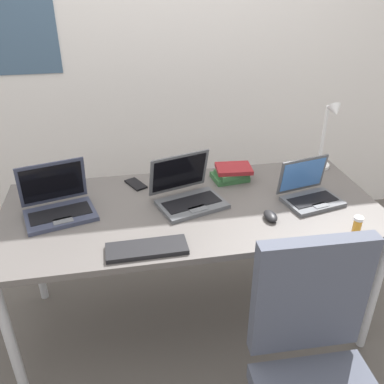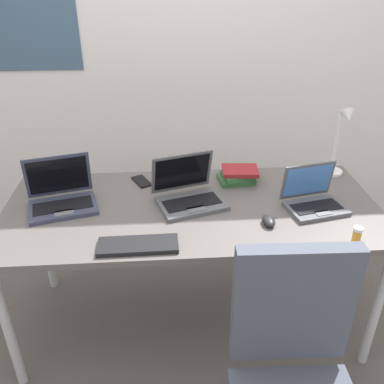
{
  "view_description": "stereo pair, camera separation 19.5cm",
  "coord_description": "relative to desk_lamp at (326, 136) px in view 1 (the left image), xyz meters",
  "views": [
    {
      "loc": [
        -0.32,
        -1.68,
        1.76
      ],
      "look_at": [
        0.0,
        0.0,
        0.82
      ],
      "focal_mm": 38.78,
      "sensor_mm": 36.0,
      "label": 1
    },
    {
      "loc": [
        -0.12,
        -1.7,
        1.76
      ],
      "look_at": [
        0.0,
        0.0,
        0.82
      ],
      "focal_mm": 38.78,
      "sensor_mm": 36.0,
      "label": 2
    }
  ],
  "objects": [
    {
      "name": "laptop_center",
      "position": [
        -1.42,
        -0.22,
        -0.15
      ],
      "size": [
        0.36,
        0.31,
        0.23
      ],
      "color": "#33384C",
      "rests_on": "desk"
    },
    {
      "name": "book_stack",
      "position": [
        -0.54,
        -0.04,
        -0.16
      ],
      "size": [
        0.21,
        0.17,
        0.08
      ],
      "color": "#336638",
      "rests_on": "desk"
    },
    {
      "name": "cell_phone",
      "position": [
        -1.05,
        -0.0,
        -0.19
      ],
      "size": [
        0.12,
        0.15,
        0.01
      ],
      "primitive_type": "cube",
      "rotation": [
        0.0,
        0.0,
        0.46
      ],
      "color": "black",
      "rests_on": "desk"
    },
    {
      "name": "desk",
      "position": [
        -0.8,
        -0.28,
        -0.25
      ],
      "size": [
        1.8,
        0.8,
        0.74
      ],
      "color": "#595451",
      "rests_on": "ground_plane"
    },
    {
      "name": "computer_mouse",
      "position": [
        -0.47,
        -0.45,
        -0.18
      ],
      "size": [
        0.06,
        0.1,
        0.03
      ],
      "primitive_type": "ellipsoid",
      "rotation": [
        0.0,
        0.0,
        0.02
      ],
      "color": "black",
      "rests_on": "desk"
    },
    {
      "name": "desk_lamp",
      "position": [
        0.0,
        0.0,
        0.0
      ],
      "size": [
        0.12,
        0.18,
        0.4
      ],
      "color": "white",
      "rests_on": "desk"
    },
    {
      "name": "wall_back",
      "position": [
        -0.8,
        0.82,
        0.36
      ],
      "size": [
        6.0,
        0.13,
        2.6
      ],
      "color": "silver",
      "rests_on": "ground_plane"
    },
    {
      "name": "laptop_front_left",
      "position": [
        -0.81,
        -0.23,
        -0.15
      ],
      "size": [
        0.37,
        0.34,
        0.23
      ],
      "color": "#515459",
      "rests_on": "desk"
    },
    {
      "name": "pill_bottle",
      "position": [
        -0.14,
        -0.62,
        -0.16
      ],
      "size": [
        0.04,
        0.04,
        0.08
      ],
      "color": "gold",
      "rests_on": "desk"
    },
    {
      "name": "laptop_near_mouse",
      "position": [
        -0.23,
        -0.32,
        -0.16
      ],
      "size": [
        0.3,
        0.26,
        0.2
      ],
      "color": "#515459",
      "rests_on": "desk"
    },
    {
      "name": "ground_plane",
      "position": [
        -0.8,
        -0.28,
        -0.94
      ],
      "size": [
        12.0,
        12.0,
        0.0
      ],
      "primitive_type": "plane",
      "color": "#56514C"
    },
    {
      "name": "external_keyboard",
      "position": [
        -1.04,
        -0.59,
        -0.19
      ],
      "size": [
        0.33,
        0.12,
        0.02
      ],
      "primitive_type": "cube",
      "rotation": [
        0.0,
        0.0,
        0.01
      ],
      "color": "black",
      "rests_on": "desk"
    }
  ]
}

